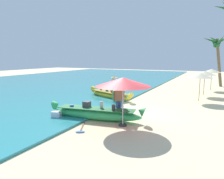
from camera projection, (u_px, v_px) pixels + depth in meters
ground_plane at (132, 117)px, 10.09m from camera, size 80.00×80.00×0.00m
sea at (45, 83)px, 23.18m from camera, size 24.00×56.00×0.10m
boat_green_foreground at (96, 113)px, 9.63m from camera, size 4.68×1.45×0.87m
boat_yellow_midground at (110, 95)px, 14.74m from camera, size 4.13×2.22×0.77m
person_vendor_hatted at (114, 86)px, 13.68m from camera, size 0.58×0.44×1.73m
person_tourist_customer at (119, 99)px, 9.68m from camera, size 0.58×0.44×1.67m
patio_umbrella_large at (123, 82)px, 8.49m from camera, size 2.33×2.33×2.08m
parasol_row_0 at (200, 75)px, 13.52m from camera, size 1.60×1.60×1.91m
parasol_row_1 at (205, 73)px, 15.73m from camera, size 1.60×1.60×1.91m
parasol_row_2 at (212, 71)px, 18.35m from camera, size 1.60×1.60×1.91m
palm_tree_leaning_seaward at (217, 46)px, 20.56m from camera, size 2.68×2.77×5.14m
cooler_box at (57, 115)px, 9.79m from camera, size 0.50×0.43×0.36m
paddle at (82, 127)px, 8.54m from camera, size 1.00×1.69×0.05m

